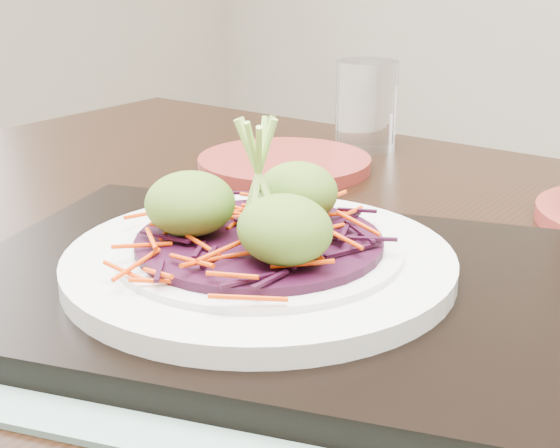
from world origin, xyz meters
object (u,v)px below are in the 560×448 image
Objects in this scene: serving_tray at (260,284)px; white_plate at (259,260)px; terracotta_side_plate at (284,163)px; water_glass at (366,105)px; dining_table at (358,402)px.

white_plate is (0.00, -0.00, 0.02)m from serving_tray.
white_plate is at bearing -54.12° from terracotta_side_plate.
serving_tray is 3.89× the size of water_glass.
dining_table is 6.97× the size of terracotta_side_plate.
terracotta_side_plate reaches higher than dining_table.
water_glass reaches higher than serving_tray.
terracotta_side_plate is at bearing -96.74° from water_glass.
serving_tray is at bearing -65.99° from water_glass.
dining_table is 12.67× the size of water_glass.
dining_table is 0.15m from white_plate.
terracotta_side_plate is (-0.21, 0.18, 0.10)m from dining_table.
water_glass is at bearing 83.26° from terracotta_side_plate.
white_plate is 0.31m from terracotta_side_plate.
water_glass reaches higher than terracotta_side_plate.
white_plate is at bearing -47.53° from serving_tray.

